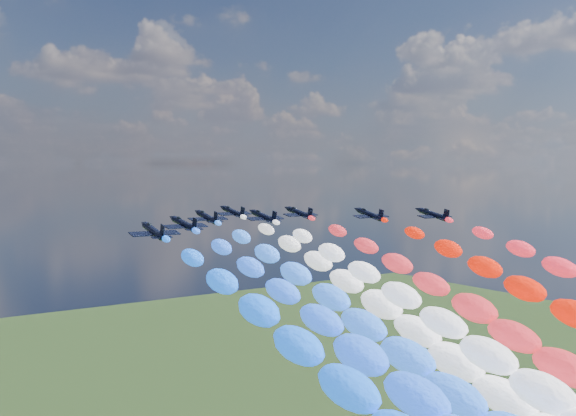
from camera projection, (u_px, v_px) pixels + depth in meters
jet_0 at (154, 231)px, 116.06m from camera, size 8.58×11.35×4.34m
jet_1 at (184, 224)px, 129.62m from camera, size 8.39×11.22×4.34m
jet_2 at (207, 217)px, 146.45m from camera, size 8.19×11.08×4.34m
trail_2 at (431, 395)px, 97.20m from camera, size 7.28×121.69×45.65m
jet_3 at (264, 217)px, 147.90m from camera, size 8.16×11.06×4.34m
trail_3 at (513, 392)px, 98.64m from camera, size 7.28×121.69×45.65m
jet_4 at (233, 212)px, 162.03m from camera, size 8.48×11.28×4.34m
trail_4 at (438, 363)px, 112.78m from camera, size 7.28×121.69×45.65m
jet_5 at (299, 213)px, 158.73m from camera, size 8.41×11.23×4.34m
trail_5 at (540, 369)px, 109.48m from camera, size 7.28×121.69×45.65m
jet_6 at (370, 214)px, 153.95m from camera, size 8.43×11.25×4.34m
jet_7 at (433, 215)px, 153.80m from camera, size 7.98×10.93×4.34m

